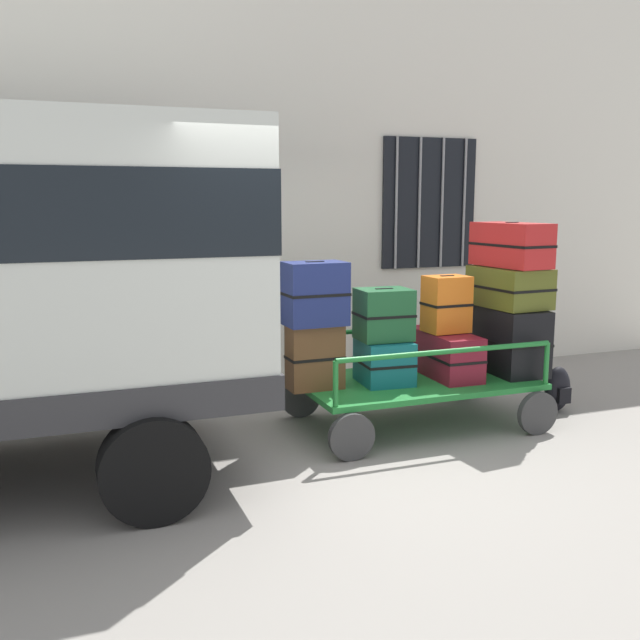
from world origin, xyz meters
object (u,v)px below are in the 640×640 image
object	(u,v)px
suitcase_midleft_bottom	(384,362)
backpack	(558,389)
suitcase_left_middle	(315,294)
suitcase_midright_bottom	(508,339)
suitcase_left_bottom	(315,357)
luggage_cart	(415,387)
suitcase_center_bottom	(444,354)
suitcase_midleft_middle	(384,314)
suitcase_midright_middle	(509,287)
suitcase_midright_top	(511,245)
suitcase_center_middle	(446,304)

from	to	relation	value
suitcase_midleft_bottom	backpack	bearing A→B (deg)	-2.40
suitcase_left_middle	suitcase_midright_bottom	bearing A→B (deg)	-1.50
suitcase_left_middle	suitcase_left_bottom	bearing A→B (deg)	90.00
suitcase_midleft_bottom	luggage_cart	bearing A→B (deg)	2.51
luggage_cart	suitcase_center_bottom	xyz separation A→B (m)	(0.32, 0.04, 0.28)
suitcase_midleft_middle	backpack	size ratio (longest dim) A/B	1.10
suitcase_midright_middle	suitcase_midright_top	bearing A→B (deg)	90.00
suitcase_midleft_middle	suitcase_midright_middle	world-z (taller)	suitcase_midright_middle
suitcase_center_middle	backpack	size ratio (longest dim) A/B	1.18
luggage_cart	suitcase_center_middle	distance (m)	0.81
suitcase_midleft_middle	suitcase_midright_top	bearing A→B (deg)	-0.99
suitcase_left_bottom	suitcase_midright_middle	distance (m)	2.00
suitcase_midleft_bottom	suitcase_midright_middle	distance (m)	1.42
suitcase_center_bottom	suitcase_midleft_middle	bearing A→B (deg)	-177.28
suitcase_midleft_middle	suitcase_center_middle	bearing A→B (deg)	1.86
suitcase_midright_bottom	suitcase_midright_top	xyz separation A→B (m)	(0.00, 0.02, 0.89)
luggage_cart	backpack	bearing A→B (deg)	-3.42
suitcase_left_bottom	suitcase_midright_top	distance (m)	2.13
suitcase_midright_top	suitcase_midright_bottom	bearing A→B (deg)	-90.00
suitcase_left_bottom	suitcase_midright_middle	xyz separation A→B (m)	(1.93, -0.04, 0.53)
suitcase_left_bottom	suitcase_left_middle	distance (m)	0.55
suitcase_left_middle	suitcase_midright_middle	bearing A→B (deg)	-1.01
suitcase_left_middle	backpack	distance (m)	2.70
suitcase_left_bottom	backpack	world-z (taller)	suitcase_left_bottom
luggage_cart	suitcase_left_middle	distance (m)	1.32
suitcase_center_bottom	suitcase_midright_top	world-z (taller)	suitcase_midright_top
suitcase_midright_bottom	suitcase_left_middle	bearing A→B (deg)	178.50
suitcase_midleft_middle	suitcase_center_middle	xyz separation A→B (m)	(0.64, 0.02, 0.06)
suitcase_center_middle	suitcase_midright_bottom	bearing A→B (deg)	-5.57
suitcase_left_bottom	suitcase_midright_top	world-z (taller)	suitcase_midright_top
luggage_cart	suitcase_left_bottom	size ratio (longest dim) A/B	3.88
suitcase_center_middle	suitcase_midleft_bottom	bearing A→B (deg)	-176.05
suitcase_center_middle	suitcase_midright_middle	xyz separation A→B (m)	(0.64, -0.05, 0.13)
luggage_cart	suitcase_left_bottom	world-z (taller)	suitcase_left_bottom
luggage_cart	suitcase_center_middle	xyz separation A→B (m)	(0.32, 0.03, 0.74)
suitcase_left_bottom	suitcase_center_bottom	bearing A→B (deg)	0.86
luggage_cart	suitcase_midleft_middle	distance (m)	0.76
suitcase_midleft_middle	suitcase_midright_bottom	xyz separation A→B (m)	(1.28, -0.04, -0.31)
suitcase_center_bottom	suitcase_center_middle	distance (m)	0.47
suitcase_midleft_bottom	suitcase_midright_top	world-z (taller)	suitcase_midright_top
suitcase_midleft_bottom	suitcase_midright_top	xyz separation A→B (m)	(1.28, 0.00, 1.00)
suitcase_center_middle	suitcase_midright_top	distance (m)	0.83
suitcase_midleft_bottom	suitcase_midright_middle	bearing A→B (deg)	-0.09
luggage_cart	suitcase_midleft_bottom	size ratio (longest dim) A/B	4.22
suitcase_center_middle	suitcase_midright_top	xyz separation A→B (m)	(0.64, -0.04, 0.53)
suitcase_midleft_bottom	suitcase_left_bottom	bearing A→B (deg)	176.91
suitcase_midleft_middle	suitcase_center_middle	world-z (taller)	suitcase_center_middle
suitcase_left_middle	suitcase_midright_top	size ratio (longest dim) A/B	0.66
suitcase_midleft_bottom	suitcase_left_middle	bearing A→B (deg)	177.15
suitcase_left_bottom	suitcase_left_middle	world-z (taller)	suitcase_left_middle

